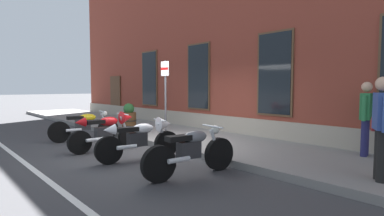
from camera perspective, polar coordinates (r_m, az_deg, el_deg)
ground_plane at (r=8.56m, az=-6.25°, el=-7.56°), size 140.00×140.00×0.00m
sidewalk at (r=9.49m, az=1.36°, el=-5.92°), size 29.48×3.06×0.16m
lane_stripe at (r=7.27m, az=-27.74°, el=-10.05°), size 29.48×0.12×0.01m
brick_pub_facade at (r=12.88m, az=15.97°, el=15.19°), size 23.48×5.55×8.51m
motorcycle_yellow_naked at (r=10.28m, az=-19.40°, el=-3.16°), size 0.63×2.15×0.92m
motorcycle_red_sport at (r=8.50m, az=-15.45°, el=-3.90°), size 0.62×2.00×1.03m
motorcycle_white_sport at (r=7.25m, az=-9.30°, el=-5.34°), size 0.62×2.07×0.98m
motorcycle_grey_naked at (r=5.87m, az=-0.05°, el=-8.11°), size 0.62×2.08×0.94m
pedestrian_striped_shirt at (r=7.82m, az=29.81°, el=-1.07°), size 0.26×0.58×1.67m
pedestrian_blue_top at (r=5.86m, az=31.95°, el=-2.33°), size 0.43×0.60×1.72m
parking_sign at (r=9.43m, az=-5.03°, el=3.82°), size 0.36×0.07×2.36m
barrel_planter at (r=11.61m, az=-11.74°, el=-1.73°), size 0.56×0.56×0.94m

